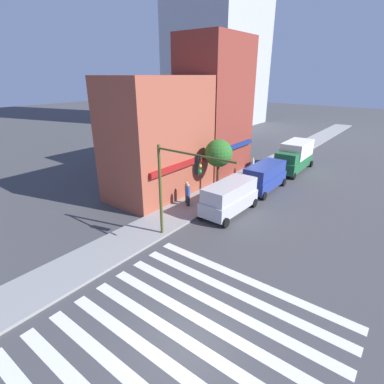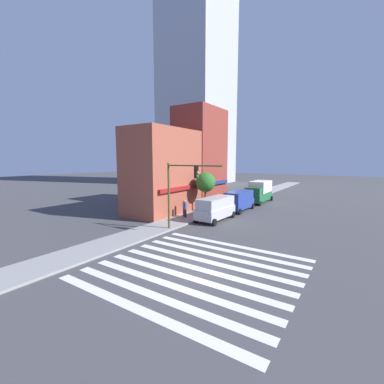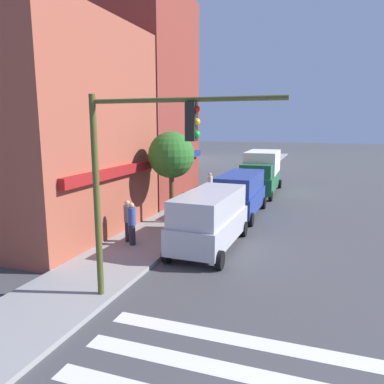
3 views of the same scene
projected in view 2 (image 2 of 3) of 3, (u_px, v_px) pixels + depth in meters
The scene contains 13 objects.
ground_plane at pixel (198, 269), 14.44m from camera, with size 200.00×200.00×0.00m, color #424244.
sidewalk_left at pixel (110, 244), 18.52m from camera, with size 120.00×3.00×0.15m.
crosswalk_stripes at pixel (198, 269), 14.44m from camera, with size 9.95×10.80×0.01m.
storefront_row at pixel (184, 163), 32.47m from camera, with size 16.06×5.30×13.01m.
tower_distant at pixel (198, 49), 64.73m from camera, with size 16.97×14.57×67.65m.
traffic_signal at pixel (181, 185), 21.28m from camera, with size 0.32×5.19×5.82m.
van_silver at pixel (216, 208), 25.84m from camera, with size 5.05×2.22×2.34m.
van_blue at pixel (239, 200), 30.77m from camera, with size 5.01×2.22×2.34m.
box_truck_green at pixel (259, 191), 36.70m from camera, with size 6.26×2.42×3.04m.
pedestrian_white_shirt at pixel (229, 197), 34.59m from camera, with size 0.32×0.32×1.77m.
pedestrian_blue_shirt at pixel (185, 208), 26.59m from camera, with size 0.32×0.32×1.77m.
pedestrian_grey_coat at pixel (184, 208), 27.08m from camera, with size 0.32×0.32×1.77m.
street_tree at pixel (205, 182), 29.37m from camera, with size 2.27×2.27×4.52m.
Camera 2 is at (-11.69, -7.31, 6.09)m, focal length 24.00 mm.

